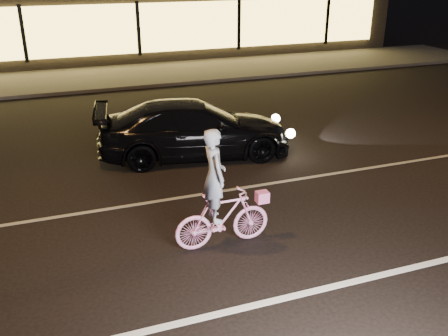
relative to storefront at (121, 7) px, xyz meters
name	(u,v)px	position (x,y,z in m)	size (l,w,h in m)	color
ground	(312,231)	(0.00, -18.97, -2.15)	(90.00, 90.00, 0.00)	black
lane_stripe_near	(364,279)	(0.00, -20.47, -2.14)	(60.00, 0.12, 0.01)	silver
lane_stripe_far	(264,184)	(0.00, -16.97, -2.14)	(60.00, 0.10, 0.01)	gray
sidewalk	(150,74)	(0.00, -5.97, -2.09)	(30.00, 4.00, 0.12)	#383533
storefront	(121,7)	(0.00, 0.00, 0.00)	(25.40, 8.42, 4.20)	black
cyclist	(220,206)	(-1.63, -18.86, -1.44)	(1.58, 0.54, 1.99)	#FE38A2
sedan	(195,129)	(-0.84, -14.87, -1.50)	(4.70, 2.49, 1.30)	black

